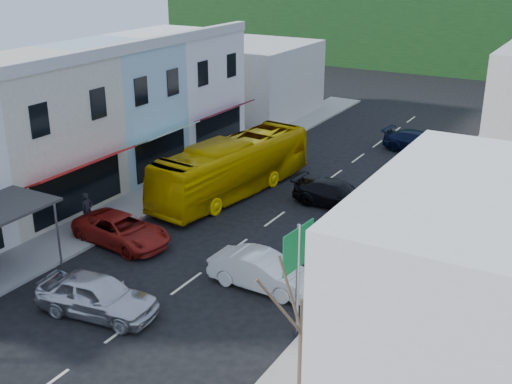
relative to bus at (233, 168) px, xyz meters
name	(u,v)px	position (x,y,z in m)	size (l,w,h in m)	color
ground	(187,283)	(3.90, -10.08, -1.55)	(120.00, 120.00, 0.00)	black
sidewalk_left	(182,182)	(-3.60, -0.08, -1.48)	(3.00, 52.00, 0.15)	gray
sidewalk_right	(426,233)	(11.40, -0.08, -1.48)	(3.00, 52.00, 0.15)	gray
shopfront_row	(54,128)	(-8.60, -5.08, 2.45)	(8.25, 30.00, 8.00)	silver
distant_block_left	(256,80)	(-8.10, 16.92, 1.45)	(8.00, 10.00, 6.00)	#B7B2A8
hillside	(485,5)	(2.44, 55.01, 5.18)	(80.00, 26.00, 14.00)	black
bus	(233,168)	(0.00, 0.00, 0.00)	(2.50, 11.60, 3.10)	#D6A901
car_silver	(97,298)	(2.34, -13.80, -0.85)	(1.80, 4.40, 1.40)	silver
car_white	(263,272)	(6.89, -8.75, -0.85)	(1.80, 4.40, 1.40)	silver
car_red	(122,230)	(-1.10, -8.40, -0.85)	(1.90, 4.60, 1.40)	maroon
car_black_near	(336,194)	(6.00, 1.17, -0.85)	(1.84, 4.50, 1.40)	black
car_navy_far	(419,143)	(7.06, 13.26, -0.85)	(1.84, 4.50, 1.40)	black
pedestrian_left	(88,211)	(-3.73, -7.93, -0.55)	(0.60, 0.40, 1.70)	black
direction_sign	(297,281)	(9.70, -11.20, 0.69)	(0.40, 2.02, 4.47)	#095125
street_tree	(302,334)	(11.90, -15.37, 1.59)	(2.28, 2.28, 6.27)	#33261D
traffic_signal	(493,107)	(10.50, 20.20, 0.69)	(0.56, 0.95, 4.48)	black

